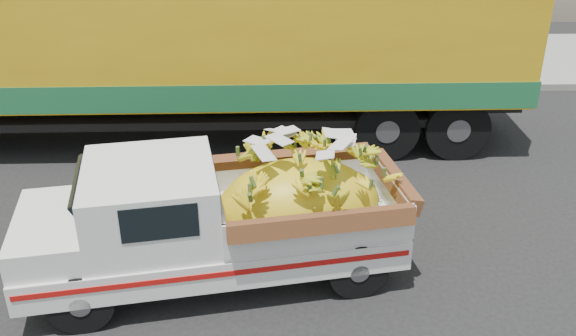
{
  "coord_description": "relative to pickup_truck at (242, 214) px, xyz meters",
  "views": [
    {
      "loc": [
        0.94,
        -6.08,
        4.82
      ],
      "look_at": [
        1.11,
        1.32,
        1.1
      ],
      "focal_mm": 40.0,
      "sensor_mm": 36.0,
      "label": 1
    }
  ],
  "objects": [
    {
      "name": "ground",
      "position": [
        -0.54,
        -0.59,
        -0.85
      ],
      "size": [
        100.0,
        100.0,
        0.0
      ],
      "primitive_type": "plane",
      "color": "black",
      "rests_on": "ground"
    },
    {
      "name": "curb",
      "position": [
        -0.54,
        6.7,
        -0.77
      ],
      "size": [
        60.0,
        0.25,
        0.15
      ],
      "primitive_type": "cube",
      "color": "gray",
      "rests_on": "ground"
    },
    {
      "name": "sidewalk",
      "position": [
        -0.54,
        8.8,
        -0.78
      ],
      "size": [
        60.0,
        4.0,
        0.14
      ],
      "primitive_type": "cube",
      "color": "gray",
      "rests_on": "ground"
    },
    {
      "name": "pickup_truck",
      "position": [
        0.0,
        0.0,
        0.0
      ],
      "size": [
        4.71,
        2.39,
        1.58
      ],
      "rotation": [
        0.0,
        0.0,
        0.17
      ],
      "color": "black",
      "rests_on": "ground"
    },
    {
      "name": "semi_trailer",
      "position": [
        -1.18,
        4.25,
        1.28
      ],
      "size": [
        12.01,
        2.63,
        3.8
      ],
      "rotation": [
        0.0,
        0.0,
        0.01
      ],
      "color": "black",
      "rests_on": "ground"
    }
  ]
}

